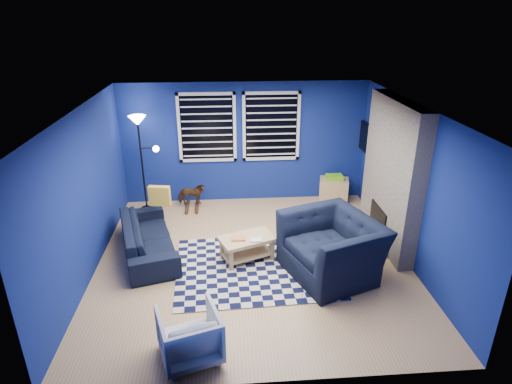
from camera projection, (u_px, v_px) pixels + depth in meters
floor at (253, 260)px, 7.01m from camera, size 5.00×5.00×0.00m
ceiling at (252, 109)px, 6.03m from camera, size 5.00×5.00×0.00m
wall_back at (244, 143)px, 8.81m from camera, size 5.00×0.00×5.00m
wall_left at (85, 195)px, 6.35m from camera, size 0.00×5.00×5.00m
wall_right at (412, 186)px, 6.70m from camera, size 0.00×5.00×5.00m
fireplace at (391, 178)px, 7.17m from camera, size 0.65×2.00×2.50m
window_left at (207, 128)px, 8.59m from camera, size 1.17×0.06×1.42m
window_right at (271, 127)px, 8.68m from camera, size 1.17×0.06×1.42m
tv at (369, 141)px, 8.47m from camera, size 0.07×1.00×0.58m
rug at (256, 267)px, 6.81m from camera, size 2.58×2.10×0.02m
sofa at (148, 237)px, 7.13m from camera, size 2.10×1.26×0.57m
armchair_big at (332, 247)px, 6.52m from camera, size 1.75×1.65×0.91m
armchair_bent at (189, 335)px, 4.96m from camera, size 0.85×0.86×0.63m
rocking_horse at (191, 195)px, 8.74m from camera, size 0.25×0.56×0.47m
coffee_table at (247, 244)px, 6.92m from camera, size 0.98×0.78×0.43m
cabinet at (334, 189)px, 9.11m from camera, size 0.67×0.53×0.59m
floor_lamp at (140, 134)px, 8.20m from camera, size 0.53×0.33×1.94m
throw_pillow at (160, 196)px, 7.57m from camera, size 0.39×0.17×0.36m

